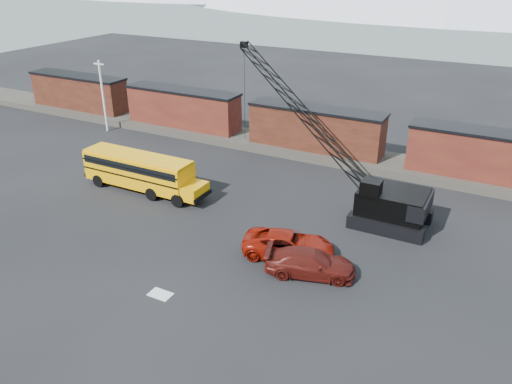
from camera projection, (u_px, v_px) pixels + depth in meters
ground at (192, 260)px, 33.11m from camera, size 160.00×160.00×0.00m
gravel_berm at (315, 151)px, 50.56m from camera, size 120.00×5.00×0.70m
boxcar_west_far at (79, 91)px, 62.98m from camera, size 13.70×3.10×4.17m
boxcar_west_near at (183, 108)px, 56.25m from camera, size 13.70×3.10×4.17m
boxcar_mid at (316, 128)px, 49.53m from camera, size 13.70×3.10×4.17m
boxcar_east_near at (490, 155)px, 42.80m from camera, size 13.70×3.10×4.17m
utility_pole at (103, 95)px, 55.82m from camera, size 1.40×0.24×8.00m
snow_patch at (160, 294)px, 29.70m from camera, size 1.40×0.90×0.02m
school_bus at (142, 171)px, 42.13m from camera, size 11.65×2.65×3.19m
red_pickup at (289, 245)px, 33.21m from camera, size 6.60×4.28×1.69m
maroon_suv at (310, 263)px, 31.26m from camera, size 6.12×3.90×1.65m
crawler_crane at (299, 108)px, 43.11m from camera, size 21.43×13.03×10.87m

